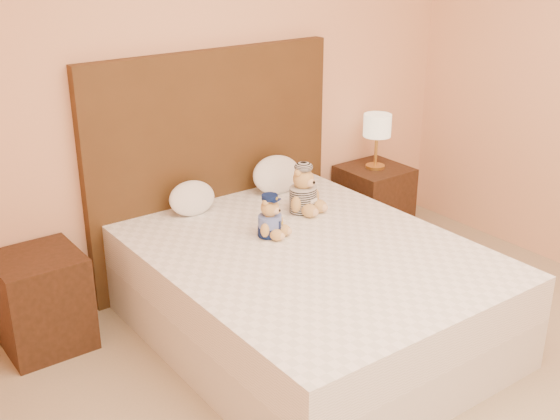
# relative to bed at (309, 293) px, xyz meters

# --- Properties ---
(room_walls) EXTENTS (4.04, 4.52, 2.72)m
(room_walls) POSITION_rel_bed_xyz_m (0.00, -0.74, 1.53)
(room_walls) COLOR #ECAB81
(room_walls) RESTS_ON ground
(bed) EXTENTS (1.60, 2.00, 0.55)m
(bed) POSITION_rel_bed_xyz_m (0.00, 0.00, 0.00)
(bed) COLOR white
(bed) RESTS_ON ground
(headboard) EXTENTS (1.75, 0.08, 1.50)m
(headboard) POSITION_rel_bed_xyz_m (0.00, 1.01, 0.47)
(headboard) COLOR #472D15
(headboard) RESTS_ON ground
(nightstand_left) EXTENTS (0.45, 0.45, 0.55)m
(nightstand_left) POSITION_rel_bed_xyz_m (-1.25, 0.80, -0.00)
(nightstand_left) COLOR #3C2013
(nightstand_left) RESTS_ON ground
(nightstand_right) EXTENTS (0.45, 0.45, 0.55)m
(nightstand_right) POSITION_rel_bed_xyz_m (1.25, 0.80, -0.00)
(nightstand_right) COLOR #3C2013
(nightstand_right) RESTS_ON ground
(lamp) EXTENTS (0.20, 0.20, 0.40)m
(lamp) POSITION_rel_bed_xyz_m (1.25, 0.80, 0.57)
(lamp) COLOR gold
(lamp) RESTS_ON nightstand_right
(teddy_police) EXTENTS (0.28, 0.27, 0.25)m
(teddy_police) POSITION_rel_bed_xyz_m (-0.07, 0.27, 0.40)
(teddy_police) COLOR #BB8C48
(teddy_police) RESTS_ON bed
(teddy_prisoner) EXTENTS (0.32, 0.31, 0.30)m
(teddy_prisoner) POSITION_rel_bed_xyz_m (0.30, 0.45, 0.42)
(teddy_prisoner) COLOR #BB8C48
(teddy_prisoner) RESTS_ON bed
(pillow_left) EXTENTS (0.31, 0.20, 0.22)m
(pillow_left) POSITION_rel_bed_xyz_m (-0.26, 0.83, 0.38)
(pillow_left) COLOR white
(pillow_left) RESTS_ON bed
(pillow_right) EXTENTS (0.37, 0.24, 0.26)m
(pillow_right) POSITION_rel_bed_xyz_m (0.38, 0.83, 0.41)
(pillow_right) COLOR white
(pillow_right) RESTS_ON bed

